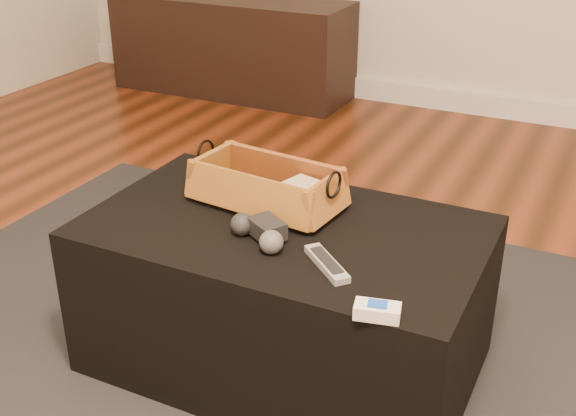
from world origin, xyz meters
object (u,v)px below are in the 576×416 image
at_px(ottoman, 285,295).
at_px(tv_remote, 257,196).
at_px(media_cabinet, 232,46).
at_px(game_controller, 261,231).
at_px(wicker_basket, 267,188).
at_px(silver_remote, 327,263).
at_px(cream_gadget, 377,311).

height_order(ottoman, tv_remote, tv_remote).
xyz_separation_m(ottoman, tv_remote, (-0.12, 0.07, 0.24)).
height_order(media_cabinet, game_controller, media_cabinet).
distance_m(media_cabinet, wicker_basket, 2.48).
bearing_deg(ottoman, silver_remote, -38.82).
bearing_deg(ottoman, cream_gadget, -38.93).
height_order(ottoman, wicker_basket, wicker_basket).
distance_m(ottoman, silver_remote, 0.32).
bearing_deg(ottoman, wicker_basket, 137.92).
bearing_deg(tv_remote, cream_gadget, -36.85).
bearing_deg(media_cabinet, ottoman, -56.76).
relative_size(media_cabinet, silver_remote, 9.24).
xyz_separation_m(ottoman, silver_remote, (0.18, -0.14, 0.22)).
bearing_deg(silver_remote, media_cabinet, 124.67).
relative_size(game_controller, cream_gadget, 1.80).
relative_size(media_cabinet, game_controller, 7.68).
bearing_deg(game_controller, ottoman, 83.62).
height_order(media_cabinet, tv_remote, media_cabinet).
bearing_deg(tv_remote, silver_remote, -35.80).
distance_m(media_cabinet, cream_gadget, 3.03).
distance_m(media_cabinet, game_controller, 2.68).
height_order(media_cabinet, wicker_basket, wicker_basket).
bearing_deg(cream_gadget, wicker_basket, 140.37).
bearing_deg(cream_gadget, media_cabinet, 125.84).
height_order(tv_remote, wicker_basket, wicker_basket).
bearing_deg(cream_gadget, silver_remote, 140.96).
xyz_separation_m(ottoman, game_controller, (-0.01, -0.10, 0.24)).
bearing_deg(tv_remote, media_cabinet, 122.34).
relative_size(ottoman, cream_gadget, 9.90).
distance_m(media_cabinet, silver_remote, 2.82).
xyz_separation_m(media_cabinet, cream_gadget, (1.77, -2.45, 0.17)).
distance_m(tv_remote, cream_gadget, 0.58).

